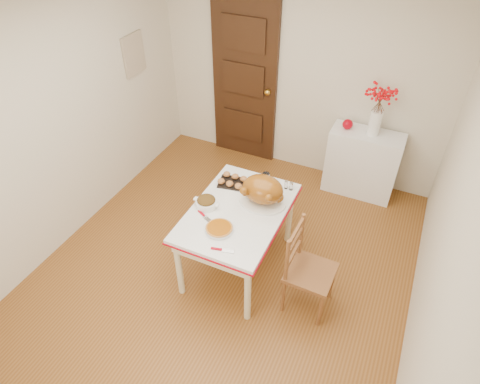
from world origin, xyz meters
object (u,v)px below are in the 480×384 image
at_px(sideboard, 362,163).
at_px(turkey_platter, 263,191).
at_px(kitchen_table, 238,239).
at_px(pumpkin_pie, 219,228).
at_px(chair_oak, 311,271).

xyz_separation_m(sideboard, turkey_platter, (-0.67, -1.51, 0.47)).
bearing_deg(turkey_platter, sideboard, 51.96).
bearing_deg(kitchen_table, pumpkin_pie, -96.89).
bearing_deg(sideboard, chair_oak, -91.68).
bearing_deg(pumpkin_pie, chair_oak, 9.67).
height_order(turkey_platter, pumpkin_pie, turkey_platter).
bearing_deg(chair_oak, pumpkin_pie, 101.28).
xyz_separation_m(sideboard, pumpkin_pie, (-0.87, -2.01, 0.35)).
distance_m(sideboard, turkey_platter, 1.72).
distance_m(kitchen_table, chair_oak, 0.80).
relative_size(sideboard, kitchen_table, 0.66).
relative_size(sideboard, turkey_platter, 1.81).
bearing_deg(kitchen_table, sideboard, 64.02).
bearing_deg(pumpkin_pie, kitchen_table, 83.11).
distance_m(sideboard, chair_oak, 1.87).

